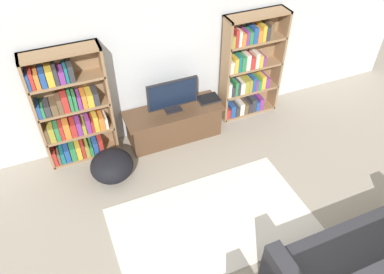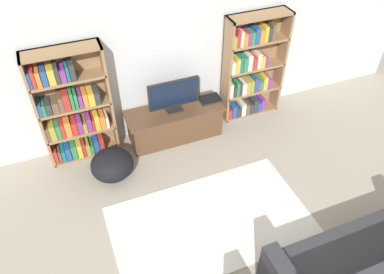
% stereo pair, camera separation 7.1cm
% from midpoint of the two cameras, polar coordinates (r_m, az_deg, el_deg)
% --- Properties ---
extents(wall_back, '(8.80, 0.06, 2.60)m').
position_cam_midpoint_polar(wall_back, '(5.46, -5.62, 12.40)').
color(wall_back, silver).
rests_on(wall_back, ground_plane).
extents(bookshelf_left, '(0.99, 0.30, 1.74)m').
position_cam_midpoint_polar(bookshelf_left, '(5.40, -18.27, 3.75)').
color(bookshelf_left, '#93704C').
rests_on(bookshelf_left, ground_plane).
extents(bookshelf_right, '(0.99, 0.30, 1.74)m').
position_cam_midpoint_polar(bookshelf_right, '(6.06, 8.20, 10.31)').
color(bookshelf_right, '#93704C').
rests_on(bookshelf_right, ground_plane).
extents(tv_stand, '(1.49, 0.54, 0.52)m').
position_cam_midpoint_polar(tv_stand, '(5.81, -3.15, 2.12)').
color(tv_stand, brown).
rests_on(tv_stand, ground_plane).
extents(television, '(0.77, 0.16, 0.52)m').
position_cam_midpoint_polar(television, '(5.48, -3.34, 6.37)').
color(television, black).
rests_on(television, tv_stand).
extents(laptop, '(0.34, 0.26, 0.03)m').
position_cam_midpoint_polar(laptop, '(5.85, 2.17, 5.85)').
color(laptop, '#28282D').
rests_on(laptop, tv_stand).
extents(area_rug, '(2.48, 1.43, 0.02)m').
position_cam_midpoint_polar(area_rug, '(4.86, 2.64, -12.71)').
color(area_rug, white).
rests_on(area_rug, ground_plane).
extents(couch_right_sofa, '(2.07, 0.86, 0.85)m').
position_cam_midpoint_polar(couch_right_sofa, '(4.61, 24.88, -17.19)').
color(couch_right_sofa, '#2D2D33').
rests_on(couch_right_sofa, ground_plane).
extents(beanbag_ottoman, '(0.59, 0.59, 0.41)m').
position_cam_midpoint_polar(beanbag_ottoman, '(5.33, -12.48, -4.31)').
color(beanbag_ottoman, black).
rests_on(beanbag_ottoman, ground_plane).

